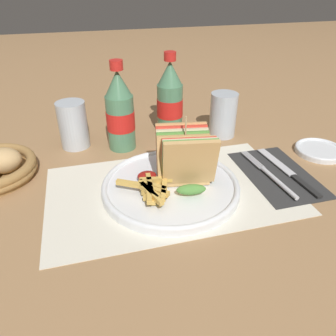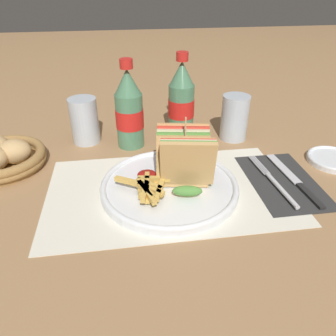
{
  "view_description": "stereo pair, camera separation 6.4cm",
  "coord_description": "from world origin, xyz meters",
  "px_view_note": "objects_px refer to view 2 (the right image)",
  "views": [
    {
      "loc": [
        -0.16,
        -0.52,
        0.38
      ],
      "look_at": [
        -0.01,
        0.01,
        0.04
      ],
      "focal_mm": 35.0,
      "sensor_mm": 36.0,
      "label": 1
    },
    {
      "loc": [
        -0.09,
        -0.53,
        0.38
      ],
      "look_at": [
        -0.01,
        0.01,
        0.04
      ],
      "focal_mm": 35.0,
      "sensor_mm": 36.0,
      "label": 2
    }
  ],
  "objects_px": {
    "bread_basket": "(1,157)",
    "club_sandwich": "(185,159)",
    "coke_bottle_near": "(129,111)",
    "glass_near": "(234,120)",
    "side_saucer": "(333,159)",
    "knife": "(294,179)",
    "glass_far": "(85,124)",
    "fork": "(277,184)",
    "coke_bottle_far": "(181,101)",
    "plate_main": "(169,186)"
  },
  "relations": [
    {
      "from": "knife",
      "to": "bread_basket",
      "type": "height_order",
      "value": "bread_basket"
    },
    {
      "from": "fork",
      "to": "coke_bottle_far",
      "type": "distance_m",
      "value": 0.33
    },
    {
      "from": "fork",
      "to": "bread_basket",
      "type": "xyz_separation_m",
      "value": [
        -0.56,
        0.16,
        0.02
      ]
    },
    {
      "from": "glass_far",
      "to": "side_saucer",
      "type": "xyz_separation_m",
      "value": [
        0.56,
        -0.19,
        -0.04
      ]
    },
    {
      "from": "plate_main",
      "to": "glass_far",
      "type": "xyz_separation_m",
      "value": [
        -0.18,
        0.24,
        0.04
      ]
    },
    {
      "from": "fork",
      "to": "bread_basket",
      "type": "relative_size",
      "value": 1.04
    },
    {
      "from": "glass_near",
      "to": "side_saucer",
      "type": "relative_size",
      "value": 1.0
    },
    {
      "from": "bread_basket",
      "to": "club_sandwich",
      "type": "bearing_deg",
      "value": -20.04
    },
    {
      "from": "bread_basket",
      "to": "plate_main",
      "type": "bearing_deg",
      "value": -22.19
    },
    {
      "from": "club_sandwich",
      "to": "glass_near",
      "type": "height_order",
      "value": "club_sandwich"
    },
    {
      "from": "knife",
      "to": "coke_bottle_far",
      "type": "xyz_separation_m",
      "value": [
        -0.19,
        0.26,
        0.08
      ]
    },
    {
      "from": "side_saucer",
      "to": "knife",
      "type": "bearing_deg",
      "value": -153.52
    },
    {
      "from": "glass_far",
      "to": "club_sandwich",
      "type": "bearing_deg",
      "value": -49.51
    },
    {
      "from": "fork",
      "to": "knife",
      "type": "relative_size",
      "value": 0.95
    },
    {
      "from": "glass_near",
      "to": "glass_far",
      "type": "height_order",
      "value": "same"
    },
    {
      "from": "plate_main",
      "to": "bread_basket",
      "type": "xyz_separation_m",
      "value": [
        -0.35,
        0.14,
        0.01
      ]
    },
    {
      "from": "glass_near",
      "to": "side_saucer",
      "type": "xyz_separation_m",
      "value": [
        0.19,
        -0.15,
        -0.04
      ]
    },
    {
      "from": "knife",
      "to": "side_saucer",
      "type": "height_order",
      "value": "side_saucer"
    },
    {
      "from": "coke_bottle_far",
      "to": "glass_far",
      "type": "relative_size",
      "value": 1.86
    },
    {
      "from": "knife",
      "to": "fork",
      "type": "bearing_deg",
      "value": -164.69
    },
    {
      "from": "coke_bottle_near",
      "to": "glass_far",
      "type": "relative_size",
      "value": 1.86
    },
    {
      "from": "fork",
      "to": "glass_far",
      "type": "height_order",
      "value": "glass_far"
    },
    {
      "from": "knife",
      "to": "glass_near",
      "type": "distance_m",
      "value": 0.23
    },
    {
      "from": "coke_bottle_near",
      "to": "coke_bottle_far",
      "type": "height_order",
      "value": "same"
    },
    {
      "from": "fork",
      "to": "side_saucer",
      "type": "height_order",
      "value": "same"
    },
    {
      "from": "plate_main",
      "to": "bread_basket",
      "type": "height_order",
      "value": "bread_basket"
    },
    {
      "from": "coke_bottle_near",
      "to": "bread_basket",
      "type": "bearing_deg",
      "value": -166.92
    },
    {
      "from": "glass_far",
      "to": "coke_bottle_near",
      "type": "bearing_deg",
      "value": -17.91
    },
    {
      "from": "knife",
      "to": "plate_main",
      "type": "bearing_deg",
      "value": 174.55
    },
    {
      "from": "club_sandwich",
      "to": "glass_near",
      "type": "bearing_deg",
      "value": 51.03
    },
    {
      "from": "knife",
      "to": "glass_far",
      "type": "relative_size",
      "value": 1.81
    },
    {
      "from": "glass_near",
      "to": "coke_bottle_far",
      "type": "bearing_deg",
      "value": 159.1
    },
    {
      "from": "knife",
      "to": "bread_basket",
      "type": "relative_size",
      "value": 1.1
    },
    {
      "from": "club_sandwich",
      "to": "bread_basket",
      "type": "distance_m",
      "value": 0.41
    },
    {
      "from": "knife",
      "to": "side_saucer",
      "type": "relative_size",
      "value": 1.8
    },
    {
      "from": "plate_main",
      "to": "fork",
      "type": "bearing_deg",
      "value": -5.73
    },
    {
      "from": "club_sandwich",
      "to": "fork",
      "type": "distance_m",
      "value": 0.19
    },
    {
      "from": "coke_bottle_near",
      "to": "club_sandwich",
      "type": "bearing_deg",
      "value": -65.09
    },
    {
      "from": "side_saucer",
      "to": "fork",
      "type": "bearing_deg",
      "value": -155.29
    },
    {
      "from": "knife",
      "to": "glass_far",
      "type": "xyz_separation_m",
      "value": [
        -0.43,
        0.25,
        0.04
      ]
    },
    {
      "from": "coke_bottle_far",
      "to": "club_sandwich",
      "type": "bearing_deg",
      "value": -98.61
    },
    {
      "from": "coke_bottle_far",
      "to": "glass_far",
      "type": "xyz_separation_m",
      "value": [
        -0.24,
        -0.01,
        -0.04
      ]
    },
    {
      "from": "club_sandwich",
      "to": "bread_basket",
      "type": "bearing_deg",
      "value": 159.96
    },
    {
      "from": "glass_near",
      "to": "glass_far",
      "type": "relative_size",
      "value": 1.0
    },
    {
      "from": "coke_bottle_near",
      "to": "glass_near",
      "type": "bearing_deg",
      "value": 0.2
    },
    {
      "from": "club_sandwich",
      "to": "coke_bottle_near",
      "type": "distance_m",
      "value": 0.23
    },
    {
      "from": "glass_near",
      "to": "side_saucer",
      "type": "distance_m",
      "value": 0.24
    },
    {
      "from": "coke_bottle_near",
      "to": "coke_bottle_far",
      "type": "distance_m",
      "value": 0.14
    },
    {
      "from": "glass_near",
      "to": "glass_far",
      "type": "bearing_deg",
      "value": 174.67
    },
    {
      "from": "coke_bottle_near",
      "to": "coke_bottle_far",
      "type": "bearing_deg",
      "value": 20.41
    }
  ]
}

